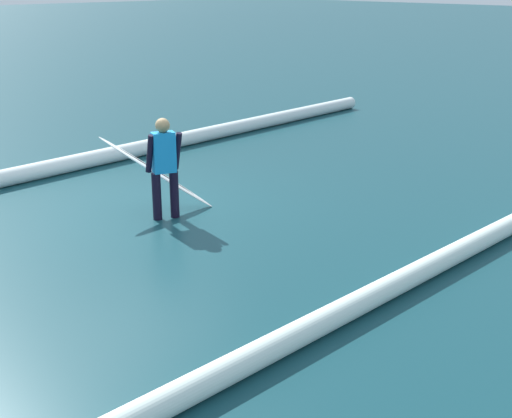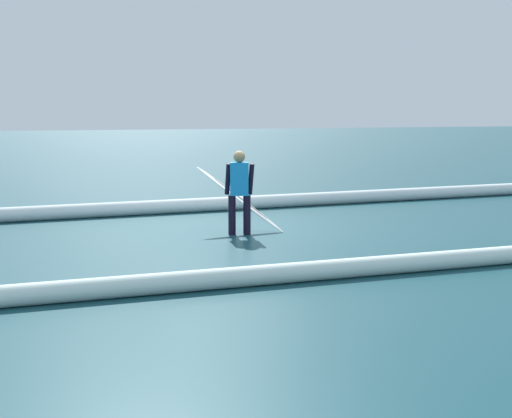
{
  "view_description": "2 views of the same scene",
  "coord_description": "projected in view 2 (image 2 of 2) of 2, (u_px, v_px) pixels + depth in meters",
  "views": [
    {
      "loc": [
        6.09,
        8.94,
        3.58
      ],
      "look_at": [
        0.21,
        2.93,
        0.71
      ],
      "focal_mm": 48.18,
      "sensor_mm": 36.0,
      "label": 1
    },
    {
      "loc": [
        4.83,
        14.14,
        2.31
      ],
      "look_at": [
        0.35,
        2.42,
        0.7
      ],
      "focal_mm": 53.7,
      "sensor_mm": 36.0,
      "label": 2
    }
  ],
  "objects": [
    {
      "name": "surfboard",
      "position": [
        240.0,
        199.0,
        14.74
      ],
      "size": [
        1.59,
        1.23,
        1.27
      ],
      "color": "white",
      "rests_on": "ground_plane"
    },
    {
      "name": "wave_crest_midground",
      "position": [
        504.0,
        255.0,
        11.59
      ],
      "size": [
        17.34,
        0.31,
        0.27
      ],
      "primitive_type": "cylinder",
      "rotation": [
        0.0,
        1.57,
        0.0
      ],
      "color": "white",
      "rests_on": "ground_plane"
    },
    {
      "name": "surfer",
      "position": [
        239.0,
        188.0,
        14.26
      ],
      "size": [
        0.49,
        0.36,
        1.57
      ],
      "rotation": [
        0.0,
        0.0,
        2.77
      ],
      "color": "black",
      "rests_on": "ground_plane"
    },
    {
      "name": "wave_crest_foreground",
      "position": [
        171.0,
        206.0,
        17.34
      ],
      "size": [
        19.81,
        1.18,
        0.32
      ],
      "primitive_type": "cylinder",
      "rotation": [
        0.0,
        1.57,
        0.04
      ],
      "color": "white",
      "rests_on": "ground_plane"
    },
    {
      "name": "ground_plane",
      "position": [
        229.0,
        229.0,
        15.1
      ],
      "size": [
        158.78,
        158.78,
        0.0
      ],
      "primitive_type": "plane",
      "color": "#134049"
    }
  ]
}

